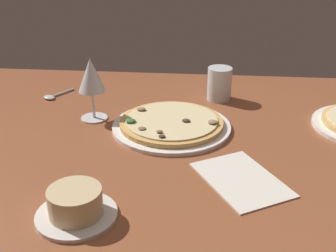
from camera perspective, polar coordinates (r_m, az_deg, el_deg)
The scene contains 7 objects.
dining_table at distance 106.10cm, azimuth -0.49°, elevation -3.58°, with size 150.00×110.00×4.00cm, color brown.
pizza_main at distance 113.42cm, azimuth 0.45°, elevation 0.23°, with size 30.86×30.86×3.38cm.
ramekin_on_saucer at distance 81.87cm, azimuth -11.97°, elevation -10.10°, with size 15.01×15.01×5.85cm.
wine_glass_far at distance 116.95cm, azimuth -9.99°, elevation 6.29°, with size 7.22×7.22×17.07cm.
water_glass at distance 132.33cm, azimuth 6.71°, elevation 5.26°, with size 7.28×7.28×9.83cm.
paper_menu at distance 93.13cm, azimuth 9.54°, elevation -6.90°, with size 13.89×20.42×0.30cm, color silver.
spoon at distance 138.50cm, azimuth -14.78°, elevation 3.80°, with size 7.92×10.58×1.00cm.
Camera 1 is at (-9.48, 92.48, 53.15)cm, focal length 46.72 mm.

